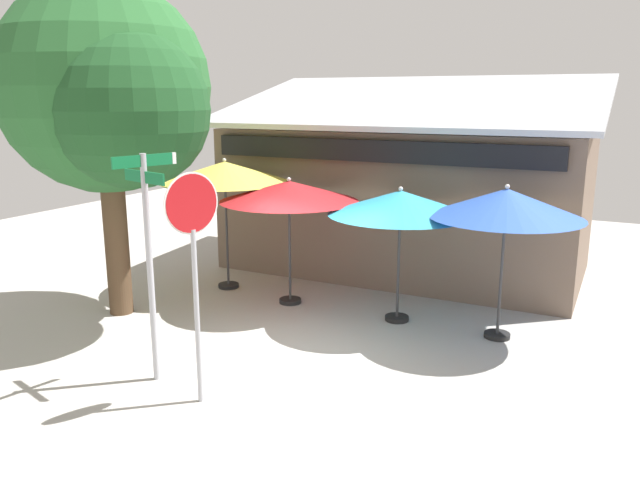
{
  "coord_description": "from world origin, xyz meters",
  "views": [
    {
      "loc": [
        4.68,
        -8.1,
        4.03
      ],
      "look_at": [
        0.0,
        1.2,
        1.6
      ],
      "focal_mm": 34.53,
      "sensor_mm": 36.0,
      "label": 1
    }
  ],
  "objects_px": {
    "patio_umbrella_teal_right": "(400,203)",
    "shade_tree": "(111,94)",
    "patio_umbrella_mustard_left": "(225,173)",
    "patio_umbrella_crimson_center": "(289,192)",
    "street_sign_post": "(149,245)",
    "stop_sign": "(194,245)",
    "patio_umbrella_royal_blue_far_right": "(506,204)"
  },
  "relations": [
    {
      "from": "patio_umbrella_teal_right",
      "to": "shade_tree",
      "type": "xyz_separation_m",
      "value": [
        -4.6,
        -2.08,
        1.89
      ]
    },
    {
      "from": "patio_umbrella_mustard_left",
      "to": "patio_umbrella_crimson_center",
      "type": "xyz_separation_m",
      "value": [
        1.69,
        -0.29,
        -0.25
      ]
    },
    {
      "from": "patio_umbrella_teal_right",
      "to": "patio_umbrella_mustard_left",
      "type": "bearing_deg",
      "value": 176.12
    },
    {
      "from": "street_sign_post",
      "to": "patio_umbrella_mustard_left",
      "type": "height_order",
      "value": "street_sign_post"
    },
    {
      "from": "patio_umbrella_crimson_center",
      "to": "patio_umbrella_mustard_left",
      "type": "bearing_deg",
      "value": 170.41
    },
    {
      "from": "street_sign_post",
      "to": "shade_tree",
      "type": "bearing_deg",
      "value": 141.93
    },
    {
      "from": "stop_sign",
      "to": "patio_umbrella_mustard_left",
      "type": "xyz_separation_m",
      "value": [
        -2.62,
        4.4,
        0.31
      ]
    },
    {
      "from": "patio_umbrella_mustard_left",
      "to": "patio_umbrella_teal_right",
      "type": "distance_m",
      "value": 3.97
    },
    {
      "from": "street_sign_post",
      "to": "patio_umbrella_crimson_center",
      "type": "bearing_deg",
      "value": 89.06
    },
    {
      "from": "stop_sign",
      "to": "shade_tree",
      "type": "relative_size",
      "value": 0.51
    },
    {
      "from": "street_sign_post",
      "to": "patio_umbrella_royal_blue_far_right",
      "type": "bearing_deg",
      "value": 42.99
    },
    {
      "from": "stop_sign",
      "to": "patio_umbrella_mustard_left",
      "type": "height_order",
      "value": "stop_sign"
    },
    {
      "from": "patio_umbrella_mustard_left",
      "to": "shade_tree",
      "type": "relative_size",
      "value": 0.46
    },
    {
      "from": "patio_umbrella_mustard_left",
      "to": "patio_umbrella_royal_blue_far_right",
      "type": "distance_m",
      "value": 5.78
    },
    {
      "from": "patio_umbrella_crimson_center",
      "to": "patio_umbrella_royal_blue_far_right",
      "type": "bearing_deg",
      "value": 0.03
    },
    {
      "from": "street_sign_post",
      "to": "patio_umbrella_teal_right",
      "type": "relative_size",
      "value": 1.27
    },
    {
      "from": "stop_sign",
      "to": "shade_tree",
      "type": "xyz_separation_m",
      "value": [
        -3.28,
        2.05,
        1.89
      ]
    },
    {
      "from": "patio_umbrella_mustard_left",
      "to": "patio_umbrella_teal_right",
      "type": "bearing_deg",
      "value": -3.88
    },
    {
      "from": "patio_umbrella_royal_blue_far_right",
      "to": "shade_tree",
      "type": "distance_m",
      "value": 6.97
    },
    {
      "from": "street_sign_post",
      "to": "stop_sign",
      "type": "bearing_deg",
      "value": -14.6
    },
    {
      "from": "patio_umbrella_teal_right",
      "to": "street_sign_post",
      "type": "bearing_deg",
      "value": -120.87
    },
    {
      "from": "patio_umbrella_royal_blue_far_right",
      "to": "patio_umbrella_teal_right",
      "type": "bearing_deg",
      "value": 179.48
    },
    {
      "from": "stop_sign",
      "to": "patio_umbrella_teal_right",
      "type": "xyz_separation_m",
      "value": [
        1.33,
        4.13,
        0.01
      ]
    },
    {
      "from": "patio_umbrella_mustard_left",
      "to": "shade_tree",
      "type": "height_order",
      "value": "shade_tree"
    },
    {
      "from": "street_sign_post",
      "to": "patio_umbrella_mustard_left",
      "type": "distance_m",
      "value": 4.47
    },
    {
      "from": "patio_umbrella_crimson_center",
      "to": "patio_umbrella_royal_blue_far_right",
      "type": "height_order",
      "value": "patio_umbrella_royal_blue_far_right"
    },
    {
      "from": "street_sign_post",
      "to": "shade_tree",
      "type": "distance_m",
      "value": 3.57
    },
    {
      "from": "patio_umbrella_teal_right",
      "to": "shade_tree",
      "type": "bearing_deg",
      "value": -155.7
    },
    {
      "from": "stop_sign",
      "to": "patio_umbrella_crimson_center",
      "type": "height_order",
      "value": "stop_sign"
    },
    {
      "from": "patio_umbrella_crimson_center",
      "to": "patio_umbrella_royal_blue_far_right",
      "type": "xyz_separation_m",
      "value": [
        4.07,
        0.0,
        0.08
      ]
    },
    {
      "from": "patio_umbrella_royal_blue_far_right",
      "to": "shade_tree",
      "type": "bearing_deg",
      "value": -162.2
    },
    {
      "from": "patio_umbrella_mustard_left",
      "to": "patio_umbrella_royal_blue_far_right",
      "type": "height_order",
      "value": "patio_umbrella_mustard_left"
    }
  ]
}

